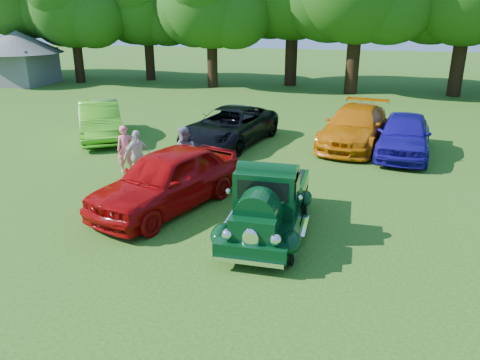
% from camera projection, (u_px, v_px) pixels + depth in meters
% --- Properties ---
extents(ground, '(120.00, 120.00, 0.00)m').
position_uv_depth(ground, '(238.00, 239.00, 11.48)').
color(ground, '#214F12').
rests_on(ground, ground).
extents(hero_pickup, '(2.05, 4.41, 1.72)m').
position_uv_depth(hero_pickup, '(268.00, 204.00, 11.66)').
color(hero_pickup, black).
rests_on(hero_pickup, ground).
extents(red_convertible, '(3.62, 5.37, 1.70)m').
position_uv_depth(red_convertible, '(167.00, 179.00, 13.06)').
color(red_convertible, '#980607').
rests_on(red_convertible, ground).
extents(back_car_lime, '(3.91, 4.92, 1.57)m').
position_uv_depth(back_car_lime, '(100.00, 121.00, 20.24)').
color(back_car_lime, '#46B518').
rests_on(back_car_lime, ground).
extents(back_car_black, '(3.62, 5.83, 1.51)m').
position_uv_depth(back_car_black, '(230.00, 126.00, 19.41)').
color(back_car_black, black).
rests_on(back_car_black, ground).
extents(back_car_orange, '(3.23, 5.80, 1.59)m').
position_uv_depth(back_car_orange, '(355.00, 126.00, 19.20)').
color(back_car_orange, '#BD6006').
rests_on(back_car_orange, ground).
extents(back_car_blue, '(2.48, 4.93, 1.61)m').
position_uv_depth(back_car_blue, '(404.00, 135.00, 17.89)').
color(back_car_blue, '#150B7F').
rests_on(back_car_blue, ground).
extents(spectator_pink, '(0.71, 0.67, 1.63)m').
position_uv_depth(spectator_pink, '(126.00, 149.00, 15.99)').
color(spectator_pink, '#F56578').
rests_on(spectator_pink, ground).
extents(spectator_grey, '(1.11, 1.08, 1.80)m').
position_uv_depth(spectator_grey, '(184.00, 155.00, 15.09)').
color(spectator_grey, gray).
rests_on(spectator_grey, ground).
extents(spectator_white, '(0.85, 1.07, 1.70)m').
position_uv_depth(spectator_white, '(137.00, 156.00, 15.16)').
color(spectator_white, beige).
rests_on(spectator_white, ground).
extents(gazebo, '(6.40, 6.40, 3.90)m').
position_uv_depth(gazebo, '(19.00, 51.00, 34.72)').
color(gazebo, slate).
rests_on(gazebo, ground).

